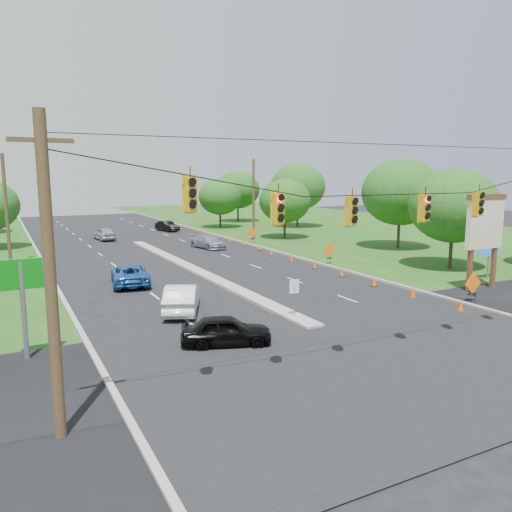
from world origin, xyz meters
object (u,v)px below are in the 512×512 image
black_sedan (226,330)px  white_sedan (182,298)px  pylon_sign (485,227)px  blue_pickup (130,274)px

black_sedan → white_sedan: 6.00m
black_sedan → white_sedan: white_sedan is taller
pylon_sign → blue_pickup: size_ratio=1.21×
pylon_sign → blue_pickup: pylon_sign is taller
white_sedan → pylon_sign: bearing=-167.4°
black_sedan → blue_pickup: 14.04m
pylon_sign → white_sedan: pylon_sign is taller
black_sedan → blue_pickup: (-0.84, 14.02, 0.03)m
white_sedan → blue_pickup: size_ratio=0.93×
black_sedan → white_sedan: bearing=18.8°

